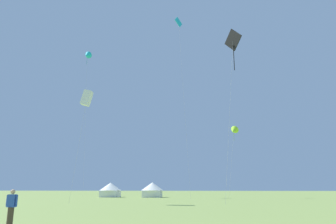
{
  "coord_description": "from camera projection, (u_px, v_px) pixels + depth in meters",
  "views": [
    {
      "loc": [
        4.32,
        -5.96,
        1.8
      ],
      "look_at": [
        0.0,
        32.0,
        10.91
      ],
      "focal_mm": 34.11,
      "sensor_mm": 36.0,
      "label": 1
    }
  ],
  "objects": [
    {
      "name": "festival_tent_right",
      "position": [
        152.0,
        189.0,
        62.52
      ],
      "size": [
        4.38,
        4.38,
        2.85
      ],
      "color": "white",
      "rests_on": "ground"
    },
    {
      "name": "kite_cyan_delta",
      "position": [
        87.0,
        55.0,
        72.86
      ],
      "size": [
        2.76,
        3.32,
        32.36
      ],
      "color": "#1EB7CC",
      "rests_on": "ground"
    },
    {
      "name": "kite_white_box",
      "position": [
        87.0,
        98.0,
        41.19
      ],
      "size": [
        1.79,
        1.37,
        14.19
      ],
      "color": "white",
      "rests_on": "ground"
    },
    {
      "name": "festival_tent_left",
      "position": [
        110.0,
        189.0,
        63.45
      ],
      "size": [
        4.34,
        4.34,
        2.82
      ],
      "color": "white",
      "rests_on": "ground"
    },
    {
      "name": "kite_lime_delta",
      "position": [
        234.0,
        131.0,
        63.48
      ],
      "size": [
        2.76,
        2.51,
        13.88
      ],
      "color": "#99DB2D",
      "rests_on": "ground"
    },
    {
      "name": "person_spectator",
      "position": [
        11.0,
        208.0,
        15.23
      ],
      "size": [
        0.57,
        0.28,
        1.73
      ],
      "color": "#473828",
      "rests_on": "ground"
    },
    {
      "name": "kite_cyan_diamond",
      "position": [
        179.0,
        25.0,
        61.06
      ],
      "size": [
        2.57,
        2.66,
        34.03
      ],
      "color": "#1EB7CC",
      "rests_on": "ground"
    },
    {
      "name": "kite_black_diamond",
      "position": [
        233.0,
        42.0,
        41.81
      ],
      "size": [
        2.98,
        2.73,
        22.29
      ],
      "color": "black",
      "rests_on": "ground"
    }
  ]
}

